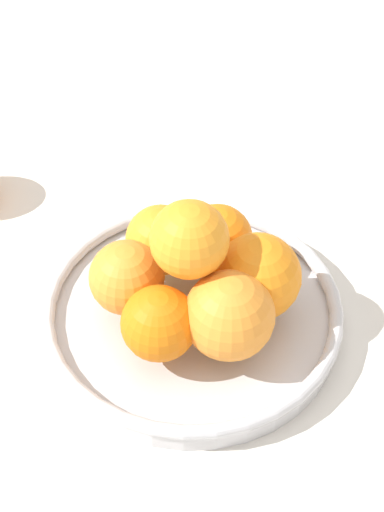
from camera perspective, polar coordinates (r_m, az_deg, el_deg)
name	(u,v)px	position (r m, az deg, el deg)	size (l,w,h in m)	color
ground_plane	(192,325)	(0.85, 0.00, -4.60)	(4.00, 4.00, 0.00)	silver
fruit_bowl	(192,314)	(0.84, 0.00, -3.90)	(0.29, 0.29, 0.03)	silver
orange_pile	(198,276)	(0.79, 0.42, -1.32)	(0.20, 0.19, 0.13)	orange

